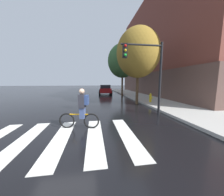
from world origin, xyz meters
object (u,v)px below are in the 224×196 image
(traffic_light_near, at_px, (147,66))
(street_tree_near, at_px, (138,53))
(fire_hydrant, at_px, (150,98))
(sedan_mid, at_px, (105,89))
(cyclist, at_px, (82,109))
(street_tree_mid, at_px, (122,61))

(traffic_light_near, bearing_deg, street_tree_near, 78.42)
(fire_hydrant, bearing_deg, traffic_light_near, -119.65)
(sedan_mid, xyz_separation_m, traffic_light_near, (1.21, -12.75, 2.10))
(cyclist, bearing_deg, fire_hydrant, 42.82)
(sedan_mid, bearing_deg, traffic_light_near, -84.57)
(cyclist, xyz_separation_m, traffic_light_near, (3.58, 1.64, 2.02))
(street_tree_near, distance_m, street_tree_mid, 6.40)
(traffic_light_near, relative_size, street_tree_mid, 0.60)
(street_tree_near, bearing_deg, cyclist, -129.78)
(street_tree_near, bearing_deg, fire_hydrant, 0.94)
(fire_hydrant, relative_size, street_tree_mid, 0.11)
(street_tree_mid, bearing_deg, traffic_light_near, -95.14)
(fire_hydrant, distance_m, street_tree_mid, 7.73)
(traffic_light_near, distance_m, street_tree_near, 3.91)
(street_tree_mid, bearing_deg, fire_hydrant, -79.95)
(fire_hydrant, height_order, street_tree_near, street_tree_near)
(cyclist, height_order, street_tree_near, street_tree_near)
(street_tree_mid, bearing_deg, street_tree_near, -91.52)
(cyclist, distance_m, street_tree_mid, 12.99)
(traffic_light_near, bearing_deg, sedan_mid, 95.43)
(cyclist, relative_size, fire_hydrant, 2.17)
(traffic_light_near, distance_m, fire_hydrant, 4.70)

